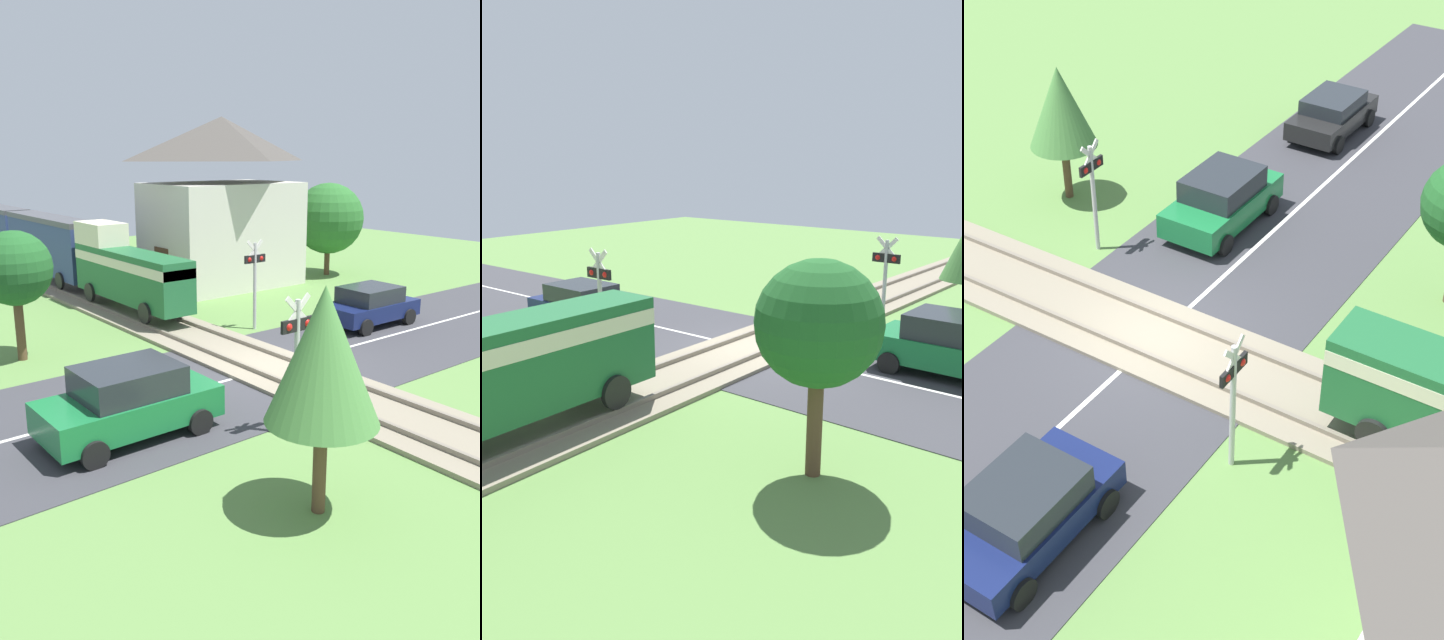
# 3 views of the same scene
# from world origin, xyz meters

# --- Properties ---
(ground_plane) EXTENTS (60.00, 60.00, 0.00)m
(ground_plane) POSITION_xyz_m (0.00, 0.00, 0.00)
(ground_plane) COLOR #5B8442
(road_surface) EXTENTS (48.00, 6.40, 0.02)m
(road_surface) POSITION_xyz_m (0.00, 0.00, 0.01)
(road_surface) COLOR #38383D
(road_surface) RESTS_ON ground_plane
(track_bed) EXTENTS (2.80, 48.00, 0.24)m
(track_bed) POSITION_xyz_m (0.00, 0.00, 0.07)
(track_bed) COLOR gray
(track_bed) RESTS_ON ground_plane
(train) EXTENTS (1.58, 23.40, 3.18)m
(train) POSITION_xyz_m (0.00, 16.59, 1.89)
(train) COLOR #1E6033
(train) RESTS_ON track_bed
(car_near_crossing) EXTENTS (3.93, 1.98, 1.64)m
(car_near_crossing) POSITION_xyz_m (-5.39, -1.44, 0.85)
(car_near_crossing) COLOR #197038
(car_near_crossing) RESTS_ON ground_plane
(car_far_side) EXTENTS (3.69, 1.96, 1.45)m
(car_far_side) POSITION_xyz_m (6.07, 1.44, 0.76)
(car_far_side) COLOR #141E4C
(car_far_side) RESTS_ON ground_plane
(crossing_signal_west_approach) EXTENTS (0.90, 0.18, 3.22)m
(crossing_signal_west_approach) POSITION_xyz_m (-2.44, -3.65, 2.06)
(crossing_signal_west_approach) COLOR #B7B7B7
(crossing_signal_west_approach) RESTS_ON ground_plane
(crossing_signal_east_approach) EXTENTS (0.90, 0.18, 3.22)m
(crossing_signal_east_approach) POSITION_xyz_m (2.44, 3.65, 2.06)
(crossing_signal_east_approach) COLOR #B7B7B7
(crossing_signal_east_approach) RESTS_ON ground_plane
(station_building) EXTENTS (7.27, 4.85, 7.75)m
(station_building) POSITION_xyz_m (6.29, 10.69, 3.81)
(station_building) COLOR beige
(station_building) RESTS_ON ground_plane
(pedestrian_by_station) EXTENTS (0.38, 0.38, 1.54)m
(pedestrian_by_station) POSITION_xyz_m (2.09, 11.42, 0.70)
(pedestrian_by_station) COLOR #B2282D
(pedestrian_by_station) RESTS_ON ground_plane
(tree_by_station) EXTENTS (3.60, 3.60, 4.72)m
(tree_by_station) POSITION_xyz_m (12.16, 9.44, 2.91)
(tree_by_station) COLOR brown
(tree_by_station) RESTS_ON ground_plane
(tree_roadside_hedge) EXTENTS (2.24, 2.24, 3.96)m
(tree_roadside_hedge) POSITION_xyz_m (-5.35, 5.39, 2.81)
(tree_roadside_hedge) COLOR brown
(tree_roadside_hedge) RESTS_ON ground_plane
(tree_beyond_track) EXTENTS (1.97, 1.97, 4.07)m
(tree_beyond_track) POSITION_xyz_m (-4.26, -6.18, 2.86)
(tree_beyond_track) COLOR brown
(tree_beyond_track) RESTS_ON ground_plane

